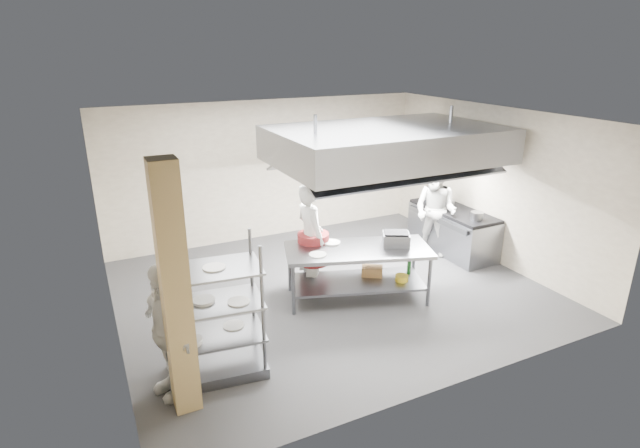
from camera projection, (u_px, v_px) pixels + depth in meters
name	position (u px, v px, depth m)	size (l,w,h in m)	color
floor	(331.00, 290.00, 8.77)	(7.00, 7.00, 0.00)	#2D2D2F
ceiling	(332.00, 117.00, 7.76)	(7.00, 7.00, 0.00)	silver
wall_back	(268.00, 170.00, 10.80)	(7.00, 7.00, 0.00)	tan
wall_left	(104.00, 243.00, 6.82)	(6.00, 6.00, 0.00)	tan
wall_right	(491.00, 184.00, 9.71)	(6.00, 6.00, 0.00)	tan
column	(176.00, 293.00, 5.46)	(0.30, 0.30, 3.00)	tan
exhaust_hood	(387.00, 144.00, 8.83)	(4.00, 2.50, 0.60)	gray
hood_strip_a	(342.00, 167.00, 8.57)	(1.60, 0.12, 0.04)	white
hood_strip_b	(426.00, 157.00, 9.31)	(1.60, 0.12, 0.04)	white
wall_shelf	(345.00, 164.00, 11.41)	(1.50, 0.28, 0.04)	gray
island	(357.00, 273.00, 8.34)	(2.37, 0.99, 0.91)	gray
island_worktop	(358.00, 250.00, 8.20)	(2.37, 0.99, 0.06)	gray
island_undershelf	(357.00, 282.00, 8.40)	(2.18, 0.89, 0.04)	slate
pass_rack	(213.00, 311.00, 6.24)	(1.23, 0.72, 1.84)	gray
cooking_range	(452.00, 231.00, 10.32)	(0.80, 2.00, 0.84)	slate
range_top	(454.00, 211.00, 10.17)	(0.78, 1.96, 0.06)	black
chef_head	(310.00, 238.00, 8.47)	(0.70, 0.46, 1.93)	white
chef_line	(435.00, 211.00, 9.95)	(0.91, 0.71, 1.88)	white
chef_plating	(167.00, 330.00, 5.90)	(1.02, 0.43, 1.74)	silver
griddle	(396.00, 239.00, 8.27)	(0.44, 0.34, 0.21)	slate
wicker_basket	(372.00, 271.00, 8.57)	(0.35, 0.24, 0.15)	olive
stockpot	(449.00, 203.00, 10.28)	(0.24, 0.24, 0.16)	gray
plate_stack	(215.00, 334.00, 6.35)	(0.28, 0.28, 0.05)	white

